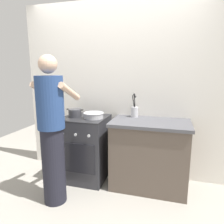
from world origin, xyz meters
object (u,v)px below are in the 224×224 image
object	(u,v)px
mixing_bowl	(94,115)
person	(52,132)
stove_range	(86,148)
pot	(75,113)
utensil_crock	(135,111)

from	to	relation	value
mixing_bowl	person	size ratio (longest dim) A/B	0.16
stove_range	person	distance (m)	0.76
pot	mixing_bowl	world-z (taller)	pot
mixing_bowl	person	distance (m)	0.66
pot	utensil_crock	bearing A→B (deg)	15.64
mixing_bowl	pot	bearing A→B (deg)	178.24
pot	utensil_crock	xyz separation A→B (m)	(0.80, 0.22, 0.03)
stove_range	person	bearing A→B (deg)	-102.23
pot	person	world-z (taller)	person
stove_range	mixing_bowl	size ratio (longest dim) A/B	3.23
person	mixing_bowl	bearing A→B (deg)	65.21
stove_range	person	xyz separation A→B (m)	(-0.13, -0.62, 0.41)
mixing_bowl	person	world-z (taller)	person
stove_range	pot	size ratio (longest dim) A/B	3.65
mixing_bowl	person	bearing A→B (deg)	-114.79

